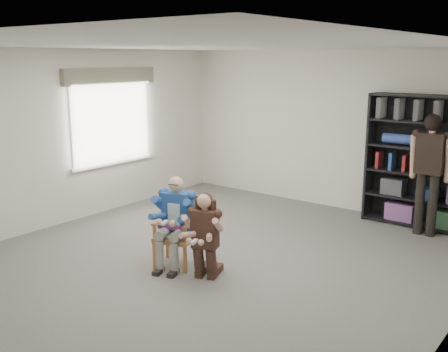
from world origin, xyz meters
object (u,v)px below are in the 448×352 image
Objects in this scene: armchair at (176,232)px; bookshelf at (424,162)px; standing_man at (428,176)px; kneeling_woman at (204,237)px; seated_man at (175,222)px.

armchair is 4.14m from bookshelf.
armchair is 3.91m from standing_man.
standing_man reaches higher than kneeling_woman.
bookshelf reaches higher than seated_man.
seated_man is at bearing -119.34° from bookshelf.
kneeling_woman is (0.58, -0.12, -0.05)m from seated_man.
seated_man is at bearing 149.47° from kneeling_woman.
bookshelf is at bearing 41.82° from armchair.
kneeling_woman is at bearing -30.53° from armchair.
seated_man is 0.64× the size of standing_man.
armchair is at bearing 71.16° from seated_man.
bookshelf reaches higher than standing_man.
standing_man is (0.19, -0.37, -0.13)m from bookshelf.
standing_man is at bearing -62.88° from bookshelf.
armchair is 0.84× the size of kneeling_woman.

